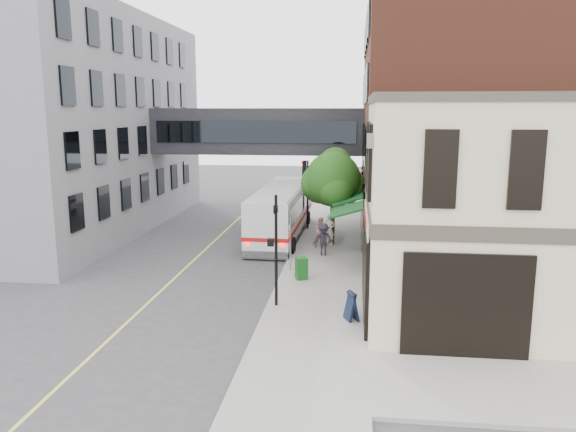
% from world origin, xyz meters
% --- Properties ---
extents(ground, '(120.00, 120.00, 0.00)m').
position_xyz_m(ground, '(0.00, 0.00, 0.00)').
color(ground, '#38383A').
rests_on(ground, ground).
extents(sidewalk_main, '(4.00, 60.00, 0.15)m').
position_xyz_m(sidewalk_main, '(2.00, 14.00, 0.07)').
color(sidewalk_main, gray).
rests_on(sidewalk_main, ground).
extents(corner_building, '(10.19, 8.12, 8.45)m').
position_xyz_m(corner_building, '(8.97, 2.00, 4.21)').
color(corner_building, beige).
rests_on(corner_building, ground).
extents(brick_building, '(13.76, 18.00, 14.00)m').
position_xyz_m(brick_building, '(9.98, 15.00, 6.99)').
color(brick_building, '#5B2A1C').
rests_on(brick_building, ground).
extents(opposite_building, '(14.00, 24.00, 14.00)m').
position_xyz_m(opposite_building, '(-17.00, 16.00, 7.00)').
color(opposite_building, slate).
rests_on(opposite_building, ground).
extents(skyway_bridge, '(14.00, 3.18, 3.00)m').
position_xyz_m(skyway_bridge, '(-3.00, 18.00, 6.50)').
color(skyway_bridge, black).
rests_on(skyway_bridge, ground).
extents(traffic_signal_near, '(0.44, 0.22, 4.60)m').
position_xyz_m(traffic_signal_near, '(0.37, 2.00, 2.98)').
color(traffic_signal_near, black).
rests_on(traffic_signal_near, sidewalk_main).
extents(traffic_signal_far, '(0.53, 0.28, 4.50)m').
position_xyz_m(traffic_signal_far, '(0.26, 17.00, 3.34)').
color(traffic_signal_far, black).
rests_on(traffic_signal_far, sidewalk_main).
extents(street_sign_pole, '(0.08, 0.75, 3.00)m').
position_xyz_m(street_sign_pole, '(0.39, 7.00, 1.93)').
color(street_sign_pole, gray).
rests_on(street_sign_pole, sidewalk_main).
extents(street_tree, '(3.80, 3.20, 5.60)m').
position_xyz_m(street_tree, '(2.19, 13.22, 3.91)').
color(street_tree, '#382619').
rests_on(street_tree, sidewalk_main).
extents(lane_marking, '(0.12, 40.00, 0.01)m').
position_xyz_m(lane_marking, '(-5.00, 10.00, 0.01)').
color(lane_marking, '#D8CC4C').
rests_on(lane_marking, ground).
extents(bus, '(3.00, 11.58, 3.10)m').
position_xyz_m(bus, '(-1.06, 14.77, 1.74)').
color(bus, silver).
rests_on(bus, ground).
extents(pedestrian_a, '(0.76, 0.65, 1.77)m').
position_xyz_m(pedestrian_a, '(2.05, 12.61, 1.04)').
color(pedestrian_a, white).
rests_on(pedestrian_a, sidewalk_main).
extents(pedestrian_b, '(1.03, 0.95, 1.71)m').
position_xyz_m(pedestrian_b, '(1.62, 11.97, 1.00)').
color(pedestrian_b, '#BF7C89').
rests_on(pedestrian_b, sidewalk_main).
extents(pedestrian_c, '(1.19, 0.76, 1.76)m').
position_xyz_m(pedestrian_c, '(1.85, 10.11, 1.03)').
color(pedestrian_c, '#222129').
rests_on(pedestrian_c, sidewalk_main).
extents(newspaper_box, '(0.65, 0.62, 1.02)m').
position_xyz_m(newspaper_box, '(1.08, 5.64, 0.66)').
color(newspaper_box, '#125118').
rests_on(newspaper_box, sidewalk_main).
extents(sandwich_board, '(0.60, 0.72, 1.09)m').
position_xyz_m(sandwich_board, '(3.42, 0.72, 0.69)').
color(sandwich_board, black).
rests_on(sandwich_board, sidewalk_main).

